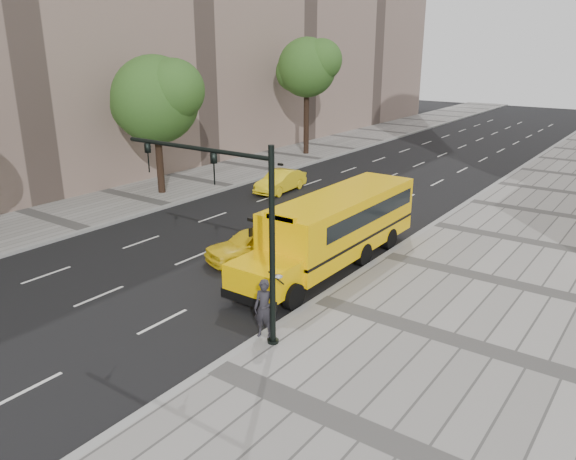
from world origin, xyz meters
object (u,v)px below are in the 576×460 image
Objects in this scene: pedestrian at (264,309)px; traffic_signal at (235,215)px; taxi_far at (280,181)px; tree_c at (308,67)px; taxi_near at (252,244)px; tree_b at (156,99)px; school_bus at (338,224)px.

traffic_signal reaches higher than pedestrian.
traffic_signal reaches higher than taxi_far.
tree_c is 2.30× the size of taxi_far.
taxi_far is at bearing 143.35° from taxi_near.
tree_b is 19.10m from traffic_signal.
school_bus reaches higher than taxi_near.
school_bus is 1.81× the size of traffic_signal.
traffic_signal is (15.59, -10.88, -1.84)m from tree_b.
tree_c reaches higher than tree_b.
taxi_far is at bearing 137.80° from school_bus.
taxi_far is 0.65× the size of traffic_signal.
taxi_far is at bearing 109.01° from pedestrian.
taxi_near is 7.19m from pedestrian.
pedestrian is (10.96, -15.68, 0.44)m from taxi_far.
school_bus is at bearing -53.05° from tree_c.
taxi_near is at bearing 125.48° from traffic_signal.
tree_c is 31.53m from traffic_signal.
tree_b is at bearing 145.09° from traffic_signal.
taxi_far is 19.14m from pedestrian.
taxi_near is (11.71, -21.76, -6.54)m from tree_c.
tree_b reaches higher than school_bus.
school_bus is 7.45m from pedestrian.
taxi_near is (11.70, -5.43, -5.21)m from tree_b.
taxi_far is (-9.31, 8.45, -1.08)m from school_bus.
pedestrian is (4.85, -5.30, 0.41)m from taxi_near.
school_bus is 2.74× the size of taxi_near.
taxi_far is (5.60, -11.38, -6.57)m from tree_c.
school_bus is 7.78m from traffic_signal.
taxi_near reaches higher than taxi_far.
tree_b is at bearing -89.97° from tree_c.
traffic_signal is at bearing -34.91° from tree_b.
taxi_near is 12.05m from taxi_far.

